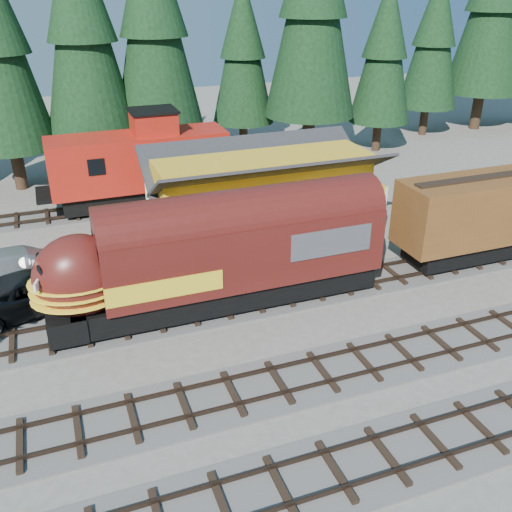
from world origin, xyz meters
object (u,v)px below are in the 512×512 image
object	(u,v)px
pickup_truck_a	(34,291)
caboose	(140,164)
depot	(264,190)
pickup_truck_b	(22,264)
locomotive	(209,261)

from	to	relation	value
pickup_truck_a	caboose	bearing A→B (deg)	-48.40
depot	caboose	size ratio (longest dim) A/B	1.15
caboose	pickup_truck_b	size ratio (longest dim) A/B	1.91
depot	pickup_truck_b	distance (m)	13.14
locomotive	depot	bearing A→B (deg)	52.06
locomotive	pickup_truck_a	bearing A→B (deg)	158.24
caboose	pickup_truck_a	size ratio (longest dim) A/B	1.76
pickup_truck_a	pickup_truck_b	xyz separation A→B (m)	(-0.47, 3.02, -0.03)
pickup_truck_a	pickup_truck_b	distance (m)	3.06
caboose	pickup_truck_a	bearing A→B (deg)	-122.25
locomotive	caboose	world-z (taller)	caboose
depot	caboose	world-z (taller)	caboose
locomotive	pickup_truck_b	size ratio (longest dim) A/B	2.64
locomotive	pickup_truck_a	world-z (taller)	locomotive
depot	locomotive	xyz separation A→B (m)	(-5.07, -6.50, -0.50)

